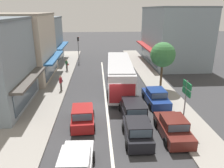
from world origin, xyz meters
TOP-DOWN VIEW (x-y plane):
  - ground_plane at (0.00, 0.00)m, footprint 140.00×140.00m
  - lane_centre_line at (0.00, 4.00)m, footprint 0.20×28.00m
  - sidewalk_left at (-6.80, 6.00)m, footprint 5.20×44.00m
  - kerb_right at (6.20, 6.00)m, footprint 2.80×44.00m
  - shopfront_mid_block at (-10.18, 9.55)m, footprint 8.18×9.14m
  - shopfront_far_end at (-10.18, 19.10)m, footprint 7.38×9.30m
  - building_right_far at (11.48, 17.00)m, footprint 8.51×13.84m
  - city_bus at (1.65, 4.76)m, footprint 3.18×10.98m
  - hatchback_adjacent_lane_lead at (-1.98, -3.01)m, footprint 1.94×3.77m
  - wagon_queue_gap_filler at (2.05, -2.31)m, footprint 2.02×4.54m
  - hatchback_queue_far_back at (1.83, -5.42)m, footprint 1.86×3.73m
  - sedan_adjacent_lane_trail at (-2.04, -8.63)m, footprint 2.02×4.27m
  - parked_sedan_kerb_front at (4.42, -5.06)m, footprint 1.90×4.20m
  - parked_sedan_kerb_second at (4.66, 0.53)m, footprint 2.01×4.26m
  - traffic_light_downstreet at (-3.85, 18.49)m, footprint 0.33×0.24m
  - directional_road_sign at (5.72, -3.64)m, footprint 0.10×1.40m
  - street_tree_right at (6.31, 4.63)m, footprint 2.69×2.69m
  - pedestrian_with_handbag_near at (-4.74, 4.50)m, footprint 0.32×0.66m
  - pedestrian_browsing_midblock at (-5.11, 12.49)m, footprint 0.53×0.58m

SIDE VIEW (x-z plane):
  - ground_plane at x=0.00m, z-range 0.00..0.00m
  - lane_centre_line at x=0.00m, z-range 0.00..0.01m
  - kerb_right at x=6.20m, z-range 0.00..0.12m
  - sidewalk_left at x=-6.80m, z-range 0.00..0.14m
  - sedan_adjacent_lane_trail at x=-2.04m, z-range -0.07..1.40m
  - parked_sedan_kerb_front at x=4.42m, z-range -0.07..1.40m
  - parked_sedan_kerb_second at x=4.66m, z-range -0.07..1.40m
  - hatchback_adjacent_lane_lead at x=-1.98m, z-range -0.06..1.48m
  - hatchback_queue_far_back at x=1.83m, z-range -0.06..1.48m
  - wagon_queue_gap_filler at x=2.05m, z-range -0.04..1.53m
  - pedestrian_with_handbag_near at x=-4.74m, z-range 0.25..1.88m
  - pedestrian_browsing_midblock at x=-5.11m, z-range 0.25..1.88m
  - city_bus at x=1.65m, z-range 0.27..3.49m
  - directional_road_sign at x=5.72m, z-range 0.90..4.50m
  - traffic_light_downstreet at x=-3.85m, z-range 0.75..4.95m
  - shopfront_far_end at x=-10.18m, z-range -0.01..7.33m
  - street_tree_right at x=6.31m, z-range 1.23..6.44m
  - shopfront_mid_block at x=-10.18m, z-range -0.01..8.06m
  - building_right_far at x=11.48m, z-range -0.01..8.88m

